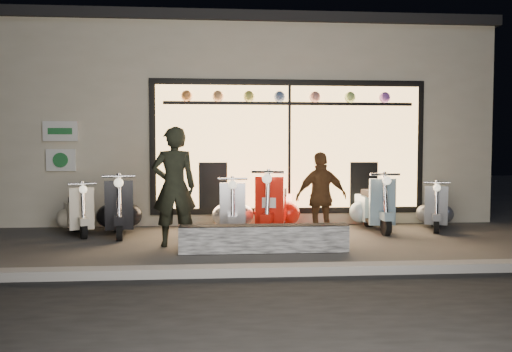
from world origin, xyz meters
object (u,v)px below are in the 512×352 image
Objects in this scene: graffiti_barrier at (264,239)px; scooter_red at (275,208)px; scooter_silver at (233,210)px; man at (174,187)px; woman at (321,197)px.

scooter_red reaches higher than graffiti_barrier.
scooter_red reaches higher than scooter_silver.
man is at bearing 156.44° from graffiti_barrier.
scooter_red is 0.83× the size of man.
scooter_red is at bearing -4.64° from scooter_silver.
man is at bearing -124.75° from scooter_silver.
scooter_silver is 0.78m from scooter_red.
scooter_red is 1.05× the size of woman.
scooter_silver is 0.89× the size of scooter_red.
man is 2.36m from woman.
graffiti_barrier is 1.91m from scooter_silver.
man reaches higher than scooter_red.
graffiti_barrier is 1.64m from man.
scooter_red is at bearing -156.15° from man.
man is (-0.95, -1.27, 0.53)m from scooter_silver.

